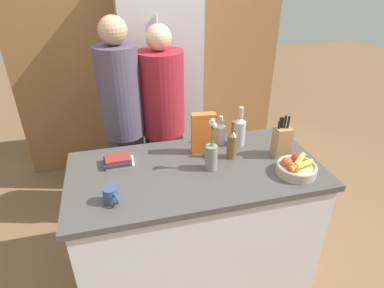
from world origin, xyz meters
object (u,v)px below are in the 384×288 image
(cereal_box, at_px, (203,134))
(knife_block, at_px, (282,141))
(book_stack, at_px, (118,161))
(person_at_sink, at_px, (123,117))
(flower_vase, at_px, (211,153))
(bottle_wine, at_px, (232,144))
(refrigerator, at_px, (160,83))
(person_in_blue, at_px, (163,117))
(coffee_mug, at_px, (111,195))
(fruit_bowl, at_px, (296,167))
(bottle_vinegar, at_px, (240,130))
(bottle_oil, at_px, (221,133))

(cereal_box, bearing_deg, knife_block, -18.68)
(book_stack, bearing_deg, person_at_sink, 82.94)
(flower_vase, xyz_separation_m, bottle_wine, (0.17, 0.10, -0.01))
(refrigerator, height_order, person_in_blue, refrigerator)
(refrigerator, bearing_deg, coffee_mug, -108.58)
(coffee_mug, relative_size, book_stack, 0.58)
(person_at_sink, xyz_separation_m, person_in_blue, (0.32, 0.05, -0.06))
(cereal_box, height_order, book_stack, cereal_box)
(fruit_bowl, bearing_deg, refrigerator, 109.57)
(cereal_box, xyz_separation_m, book_stack, (-0.56, -0.01, -0.12))
(bottle_vinegar, bearing_deg, person_at_sink, 146.44)
(fruit_bowl, height_order, person_in_blue, person_in_blue)
(bottle_oil, distance_m, person_in_blue, 0.61)
(fruit_bowl, bearing_deg, cereal_box, 141.16)
(bottle_vinegar, bearing_deg, knife_block, -44.09)
(bottle_vinegar, distance_m, person_in_blue, 0.72)
(person_at_sink, bearing_deg, knife_block, -63.12)
(coffee_mug, height_order, bottle_vinegar, bottle_vinegar)
(coffee_mug, bearing_deg, cereal_box, 31.81)
(refrigerator, bearing_deg, bottle_vinegar, -72.59)
(bottle_vinegar, bearing_deg, bottle_wine, -127.23)
(person_in_blue, bearing_deg, cereal_box, -80.99)
(bottle_wine, bearing_deg, knife_block, -9.77)
(flower_vase, relative_size, bottle_wine, 1.33)
(book_stack, height_order, person_at_sink, person_at_sink)
(cereal_box, bearing_deg, bottle_oil, 31.43)
(person_in_blue, bearing_deg, bottle_wine, -71.75)
(bottle_vinegar, xyz_separation_m, bottle_wine, (-0.11, -0.15, -0.01))
(cereal_box, distance_m, bottle_oil, 0.19)
(bottle_oil, bearing_deg, bottle_wine, -88.17)
(knife_block, bearing_deg, coffee_mug, -168.78)
(fruit_bowl, distance_m, knife_block, 0.23)
(bottle_vinegar, relative_size, person_at_sink, 0.16)
(flower_vase, height_order, cereal_box, flower_vase)
(flower_vase, height_order, bottle_wine, flower_vase)
(fruit_bowl, xyz_separation_m, flower_vase, (-0.48, 0.18, 0.07))
(flower_vase, bearing_deg, cereal_box, 87.75)
(fruit_bowl, height_order, knife_block, knife_block)
(cereal_box, bearing_deg, person_in_blue, 105.93)
(refrigerator, distance_m, person_in_blue, 0.61)
(book_stack, height_order, person_in_blue, person_in_blue)
(bottle_wine, height_order, person_in_blue, person_in_blue)
(bottle_oil, relative_size, bottle_wine, 0.79)
(bottle_vinegar, relative_size, person_in_blue, 0.17)
(coffee_mug, distance_m, book_stack, 0.38)
(fruit_bowl, distance_m, person_in_blue, 1.18)
(cereal_box, bearing_deg, person_at_sink, 131.87)
(knife_block, distance_m, person_at_sink, 1.22)
(bottle_vinegar, xyz_separation_m, person_at_sink, (-0.77, 0.51, -0.03))
(bottle_oil, bearing_deg, knife_block, -38.05)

